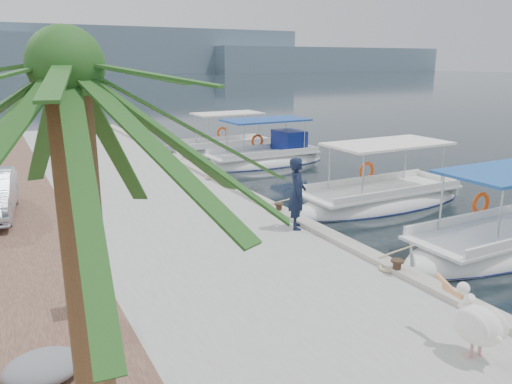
{
  "coord_description": "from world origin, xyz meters",
  "views": [
    {
      "loc": [
        -7.77,
        -10.88,
        4.98
      ],
      "look_at": [
        -1.0,
        1.75,
        1.2
      ],
      "focal_mm": 35.0,
      "sensor_mm": 36.0,
      "label": 1
    }
  ],
  "objects_px": {
    "fishing_caique_d": "(265,160)",
    "date_palm": "(66,70)",
    "fisherman": "(297,193)",
    "fishing_caique_b": "(504,246)",
    "fishing_caique_c": "(380,202)",
    "fishing_caique_e": "(226,151)",
    "pelican": "(477,323)"
  },
  "relations": [
    {
      "from": "fishing_caique_d",
      "to": "date_palm",
      "type": "distance_m",
      "value": 21.19
    },
    {
      "from": "fishing_caique_c",
      "to": "date_palm",
      "type": "xyz_separation_m",
      "value": [
        -11.42,
        -9.04,
        4.79
      ]
    },
    {
      "from": "fishing_caique_d",
      "to": "pelican",
      "type": "height_order",
      "value": "fishing_caique_d"
    },
    {
      "from": "fishing_caique_b",
      "to": "fishing_caique_e",
      "type": "height_order",
      "value": "same"
    },
    {
      "from": "fishing_caique_d",
      "to": "fishing_caique_b",
      "type": "bearing_deg",
      "value": -89.61
    },
    {
      "from": "fisherman",
      "to": "fishing_caique_b",
      "type": "bearing_deg",
      "value": -92.73
    },
    {
      "from": "fishing_caique_d",
      "to": "fishing_caique_e",
      "type": "height_order",
      "value": "same"
    },
    {
      "from": "fishing_caique_d",
      "to": "fisherman",
      "type": "distance_m",
      "value": 11.31
    },
    {
      "from": "pelican",
      "to": "fisherman",
      "type": "bearing_deg",
      "value": 82.27
    },
    {
      "from": "pelican",
      "to": "fishing_caique_b",
      "type": "bearing_deg",
      "value": 31.88
    },
    {
      "from": "fishing_caique_b",
      "to": "fisherman",
      "type": "xyz_separation_m",
      "value": [
        -4.77,
        3.0,
        1.36
      ]
    },
    {
      "from": "fishing_caique_e",
      "to": "date_palm",
      "type": "bearing_deg",
      "value": -117.42
    },
    {
      "from": "fishing_caique_c",
      "to": "pelican",
      "type": "relative_size",
      "value": 5.12
    },
    {
      "from": "fishing_caique_b",
      "to": "fisherman",
      "type": "relative_size",
      "value": 3.63
    },
    {
      "from": "fishing_caique_e",
      "to": "fisherman",
      "type": "bearing_deg",
      "value": -107.01
    },
    {
      "from": "fishing_caique_b",
      "to": "fishing_caique_d",
      "type": "distance_m",
      "value": 13.21
    },
    {
      "from": "fishing_caique_b",
      "to": "date_palm",
      "type": "distance_m",
      "value": 13.02
    },
    {
      "from": "fishing_caique_d",
      "to": "fisherman",
      "type": "relative_size",
      "value": 3.43
    },
    {
      "from": "fishing_caique_e",
      "to": "fisherman",
      "type": "distance_m",
      "value": 14.56
    },
    {
      "from": "fishing_caique_b",
      "to": "pelican",
      "type": "height_order",
      "value": "fishing_caique_b"
    },
    {
      "from": "fisherman",
      "to": "date_palm",
      "type": "distance_m",
      "value": 10.28
    },
    {
      "from": "fishing_caique_c",
      "to": "fishing_caique_e",
      "type": "bearing_deg",
      "value": 92.7
    },
    {
      "from": "fishing_caique_e",
      "to": "pelican",
      "type": "xyz_separation_m",
      "value": [
        -5.12,
        -20.38,
        0.94
      ]
    },
    {
      "from": "fisherman",
      "to": "fishing_caique_d",
      "type": "bearing_deg",
      "value": 4.76
    },
    {
      "from": "fishing_caique_b",
      "to": "fishing_caique_d",
      "type": "xyz_separation_m",
      "value": [
        -0.09,
        13.21,
        0.07
      ]
    },
    {
      "from": "fishing_caique_c",
      "to": "pelican",
      "type": "height_order",
      "value": "fishing_caique_c"
    },
    {
      "from": "fishing_caique_b",
      "to": "fishing_caique_c",
      "type": "distance_m",
      "value": 4.96
    },
    {
      "from": "fishing_caique_d",
      "to": "date_palm",
      "type": "bearing_deg",
      "value": -123.19
    },
    {
      "from": "fishing_caique_b",
      "to": "fishing_caique_e",
      "type": "distance_m",
      "value": 16.87
    },
    {
      "from": "pelican",
      "to": "fishing_caique_d",
      "type": "bearing_deg",
      "value": 71.59
    },
    {
      "from": "date_palm",
      "to": "fishing_caique_d",
      "type": "bearing_deg",
      "value": 56.81
    },
    {
      "from": "fishing_caique_b",
      "to": "fisherman",
      "type": "height_order",
      "value": "fisherman"
    }
  ]
}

